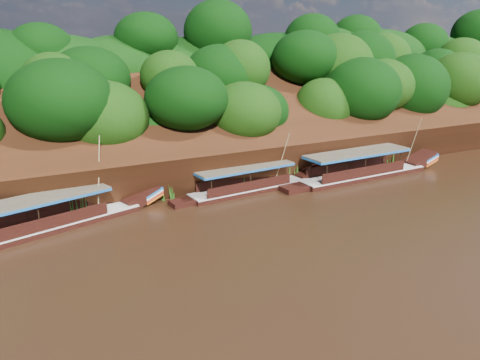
% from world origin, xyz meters
% --- Properties ---
extents(ground, '(160.00, 160.00, 0.00)m').
position_xyz_m(ground, '(0.00, 0.00, 0.00)').
color(ground, black).
rests_on(ground, ground).
extents(riverbank, '(120.00, 30.06, 19.40)m').
position_xyz_m(riverbank, '(-0.01, 22.73, 1.89)').
color(riverbank, '#311A0B').
rests_on(riverbank, ground).
extents(boat_0, '(16.47, 3.06, 5.97)m').
position_xyz_m(boat_0, '(13.73, 7.08, 0.60)').
color(boat_0, black).
rests_on(boat_0, ground).
extents(boat_1, '(13.59, 3.06, 5.42)m').
position_xyz_m(boat_1, '(2.20, 8.50, 0.53)').
color(boat_1, black).
rests_on(boat_1, ground).
extents(boat_2, '(15.69, 6.26, 6.40)m').
position_xyz_m(boat_2, '(-14.35, 7.72, 0.56)').
color(boat_2, black).
rests_on(boat_2, ground).
extents(reeds, '(47.83, 2.15, 2.15)m').
position_xyz_m(reeds, '(-3.50, 9.60, 0.86)').
color(reeds, '#296318').
rests_on(reeds, ground).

